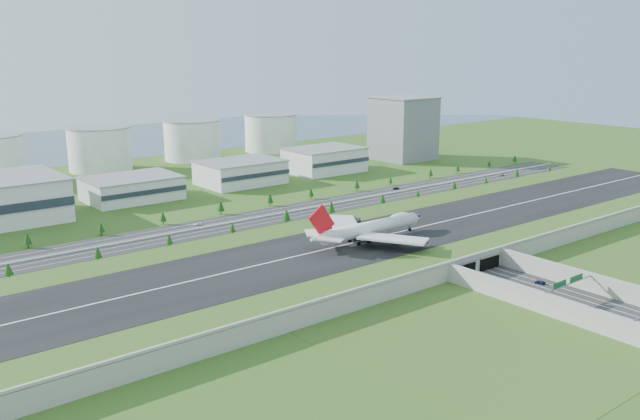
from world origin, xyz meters
TOP-DOWN VIEW (x-y plane):
  - ground at (0.00, 0.00)m, footprint 1200.00×1200.00m
  - airfield_deck at (0.00, -0.09)m, footprint 520.00×100.00m
  - underpass_road at (0.00, -99.42)m, footprint 38.80×120.40m
  - sign_gantry_near at (0.00, -95.04)m, footprint 38.70×0.70m
  - north_expressway at (0.00, 95.00)m, footprint 560.00×36.00m
  - tree_row at (-2.13, 95.54)m, footprint 505.13×48.73m
  - hangar_mid_a at (-60.00, 190.00)m, footprint 58.00×42.00m
  - hangar_mid_b at (25.00, 190.00)m, footprint 58.00×42.00m
  - hangar_mid_c at (105.00, 190.00)m, footprint 58.00×42.00m
  - office_tower at (200.00, 195.00)m, footprint 46.00×46.00m
  - fuel_tank_b at (-35.00, 310.00)m, footprint 50.00×50.00m
  - fuel_tank_c at (50.00, 310.00)m, footprint 50.00×50.00m
  - fuel_tank_d at (135.00, 310.00)m, footprint 50.00×50.00m
  - bay_water at (0.00, 480.00)m, footprint 1200.00×260.00m
  - boeing_747 at (-21.40, -1.48)m, footprint 73.06×69.09m
  - car_0 at (-8.98, -79.36)m, footprint 2.75×4.80m
  - car_1 at (-10.00, -117.31)m, footprint 2.38×4.76m
  - car_2 at (9.61, -76.40)m, footprint 3.38×5.24m
  - car_5 at (100.58, 102.78)m, footprint 4.94×3.26m
  - car_6 at (202.55, 88.28)m, footprint 6.05×4.09m
  - car_7 at (-59.25, 102.54)m, footprint 5.01×3.00m

SIDE VIEW (x-z plane):
  - ground at x=0.00m, z-range 0.00..0.00m
  - bay_water at x=0.00m, z-range 0.00..0.06m
  - north_expressway at x=0.00m, z-range 0.00..0.12m
  - car_2 at x=9.61m, z-range 0.12..1.46m
  - car_7 at x=-59.25m, z-range 0.12..1.48m
  - car_1 at x=-10.00m, z-range 0.12..1.62m
  - car_6 at x=202.55m, z-range 0.12..1.66m
  - car_0 at x=-8.98m, z-range 0.12..1.66m
  - car_5 at x=100.58m, z-range 0.12..1.66m
  - underpass_road at x=0.00m, z-range -0.57..7.43m
  - airfield_deck at x=0.00m, z-range -0.48..8.72m
  - tree_row at x=-2.13m, z-range 0.39..8.83m
  - sign_gantry_near at x=0.00m, z-range 2.05..11.85m
  - hangar_mid_a at x=-60.00m, z-range 0.00..15.00m
  - hangar_mid_b at x=25.00m, z-range 0.00..17.00m
  - hangar_mid_c at x=105.00m, z-range 0.00..19.00m
  - boeing_747 at x=-21.40m, z-range 3.09..25.69m
  - fuel_tank_b at x=-35.00m, z-range 0.00..35.00m
  - fuel_tank_c at x=50.00m, z-range 0.00..35.00m
  - fuel_tank_d at x=135.00m, z-range 0.00..35.00m
  - office_tower at x=200.00m, z-range 0.00..55.00m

